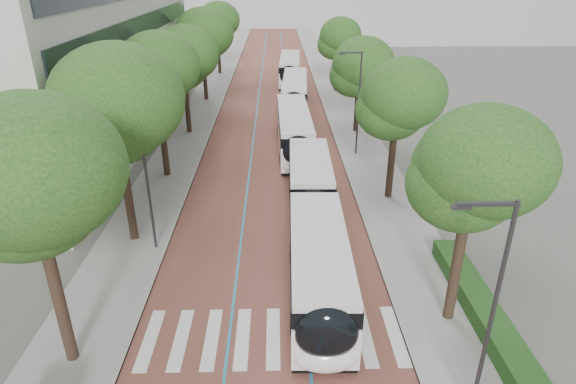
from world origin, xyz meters
name	(u,v)px	position (x,y,z in m)	size (l,w,h in m)	color
ground	(268,356)	(0.00, 0.00, 0.00)	(160.00, 160.00, 0.00)	#51544C
road	(272,100)	(0.00, 40.00, 0.01)	(11.00, 140.00, 0.02)	brown
sidewalk_left	(206,99)	(-7.50, 40.00, 0.06)	(4.00, 140.00, 0.12)	gray
sidewalk_right	(338,99)	(7.50, 40.00, 0.06)	(4.00, 140.00, 0.12)	gray
kerb_left	(223,99)	(-5.60, 40.00, 0.06)	(0.20, 140.00, 0.14)	gray
kerb_right	(321,99)	(5.60, 40.00, 0.06)	(0.20, 140.00, 0.14)	gray
zebra_crossing	(273,337)	(0.20, 1.00, 0.03)	(10.55, 3.60, 0.01)	silver
lane_line_left	(258,99)	(-1.60, 40.00, 0.02)	(0.12, 126.00, 0.01)	teal
lane_line_right	(286,99)	(1.60, 40.00, 0.02)	(0.12, 126.00, 0.01)	teal
office_building	(40,55)	(-19.47, 28.00, 7.00)	(18.11, 40.00, 14.00)	#B5B3A8
hedge	(502,341)	(9.10, 0.00, 0.52)	(1.20, 14.00, 0.80)	#163B14
streetlight_near	(489,301)	(6.62, -3.00, 4.82)	(1.82, 0.20, 8.00)	#2F2F32
streetlight_far	(357,96)	(6.62, 22.00, 4.82)	(1.82, 0.20, 8.00)	#2F2F32
lamp_post_left	(147,178)	(-6.10, 8.00, 4.12)	(0.14, 0.14, 8.00)	#2F2F32
trees_left	(176,61)	(-7.50, 24.80, 6.96)	(6.43, 60.74, 10.07)	black
trees_right	(372,78)	(7.70, 22.07, 6.10)	(5.37, 46.90, 8.82)	black
lead_bus	(314,226)	(2.33, 7.34, 1.63)	(2.99, 18.46, 3.20)	black
bus_queued_0	(294,132)	(1.88, 22.99, 1.62)	(2.72, 12.44, 3.20)	white
bus_queued_1	(295,94)	(2.40, 35.91, 1.62)	(3.15, 12.51, 3.20)	white
bus_queued_2	(290,70)	(2.28, 49.21, 1.62)	(3.11, 12.50, 3.20)	white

